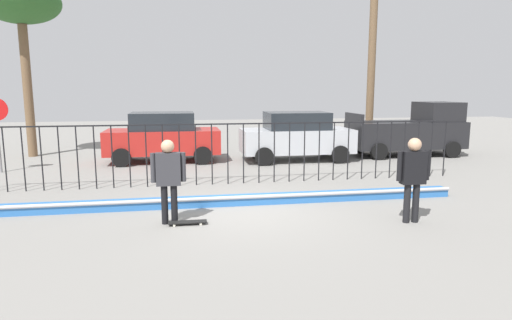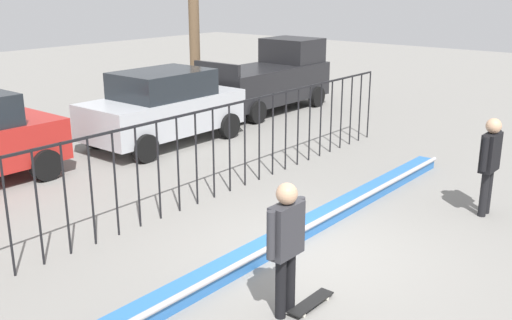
{
  "view_description": "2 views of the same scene",
  "coord_description": "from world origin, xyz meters",
  "px_view_note": "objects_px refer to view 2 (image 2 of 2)",
  "views": [
    {
      "loc": [
        -1.33,
        -9.64,
        2.79
      ],
      "look_at": [
        0.53,
        1.12,
        1.0
      ],
      "focal_mm": 30.49,
      "sensor_mm": 36.0,
      "label": 1
    },
    {
      "loc": [
        -7.04,
        -4.66,
        4.08
      ],
      "look_at": [
        0.74,
        1.72,
        1.05
      ],
      "focal_mm": 41.72,
      "sensor_mm": 36.0,
      "label": 2
    }
  ],
  "objects_px": {
    "skateboard": "(311,302)",
    "skateboarder": "(286,238)",
    "camera_operator": "(490,158)",
    "parked_car_silver": "(164,107)",
    "pickup_truck": "(270,78)"
  },
  "relations": [
    {
      "from": "skateboarder",
      "to": "camera_operator",
      "type": "height_order",
      "value": "camera_operator"
    },
    {
      "from": "skateboarder",
      "to": "pickup_truck",
      "type": "relative_size",
      "value": 0.38
    },
    {
      "from": "skateboard",
      "to": "skateboarder",
      "type": "bearing_deg",
      "value": 133.99
    },
    {
      "from": "parked_car_silver",
      "to": "pickup_truck",
      "type": "bearing_deg",
      "value": 2.74
    },
    {
      "from": "skateboarder",
      "to": "skateboard",
      "type": "bearing_deg",
      "value": -44.52
    },
    {
      "from": "skateboarder",
      "to": "pickup_truck",
      "type": "distance_m",
      "value": 12.64
    },
    {
      "from": "skateboard",
      "to": "pickup_truck",
      "type": "bearing_deg",
      "value": 18.24
    },
    {
      "from": "camera_operator",
      "to": "skateboarder",
      "type": "bearing_deg",
      "value": 53.21
    },
    {
      "from": "skateboarder",
      "to": "parked_car_silver",
      "type": "relative_size",
      "value": 0.41
    },
    {
      "from": "skateboard",
      "to": "camera_operator",
      "type": "xyz_separation_m",
      "value": [
        4.66,
        -0.62,
        1.02
      ]
    },
    {
      "from": "skateboarder",
      "to": "camera_operator",
      "type": "xyz_separation_m",
      "value": [
        5.02,
        -0.78,
        0.02
      ]
    },
    {
      "from": "parked_car_silver",
      "to": "pickup_truck",
      "type": "height_order",
      "value": "pickup_truck"
    },
    {
      "from": "pickup_truck",
      "to": "skateboard",
      "type": "bearing_deg",
      "value": -144.56
    },
    {
      "from": "camera_operator",
      "to": "parked_car_silver",
      "type": "relative_size",
      "value": 0.42
    },
    {
      "from": "pickup_truck",
      "to": "skateboarder",
      "type": "bearing_deg",
      "value": -146.16
    }
  ]
}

